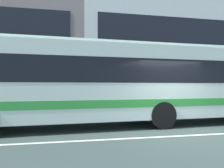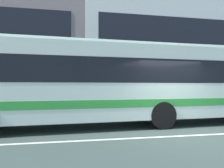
{
  "view_description": "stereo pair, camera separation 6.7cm",
  "coord_description": "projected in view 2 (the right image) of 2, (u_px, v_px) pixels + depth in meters",
  "views": [
    {
      "loc": [
        -4.1,
        -6.95,
        1.58
      ],
      "look_at": [
        -1.96,
        2.49,
        1.66
      ],
      "focal_mm": 38.71,
      "sensor_mm": 36.0,
      "label": 1
    },
    {
      "loc": [
        -4.04,
        -6.97,
        1.58
      ],
      "look_at": [
        -1.96,
        2.49,
        1.66
      ],
      "focal_mm": 38.71,
      "sensor_mm": 36.0,
      "label": 2
    }
  ],
  "objects": [
    {
      "name": "ground_plane",
      "position": [
        189.0,
        136.0,
        7.66
      ],
      "size": [
        160.0,
        160.0,
        0.0
      ],
      "primitive_type": "plane",
      "color": "#364540"
    },
    {
      "name": "apartment_block_right",
      "position": [
        195.0,
        52.0,
        26.19
      ],
      "size": [
        25.07,
        11.53,
        10.54
      ],
      "color": "silver",
      "rests_on": "ground_plane"
    },
    {
      "name": "transit_bus",
      "position": [
        132.0,
        81.0,
        9.74
      ],
      "size": [
        12.54,
        3.16,
        3.21
      ],
      "color": "silver",
      "rests_on": "ground_plane"
    },
    {
      "name": "lane_centre_line",
      "position": [
        189.0,
        136.0,
        7.66
      ],
      "size": [
        60.0,
        0.16,
        0.01
      ],
      "primitive_type": "cube",
      "color": "silver",
      "rests_on": "ground_plane"
    }
  ]
}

